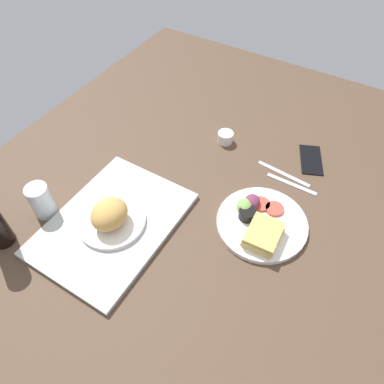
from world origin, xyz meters
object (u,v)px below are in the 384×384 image
Objects in this scene: espresso_cup at (225,137)px; knife at (284,174)px; serving_tray at (113,224)px; bread_plate_near at (110,217)px; drinking_glass at (41,201)px; fork at (292,184)px; plate_with_salad at (260,222)px; cell_phone at (311,159)px.

espresso_cup is 0.29× the size of knife.
serving_tray is 2.37× the size of knife.
bread_plate_near reaches higher than serving_tray.
drinking_glass is 0.65× the size of fork.
plate_with_salad is 4.83× the size of espresso_cup.
serving_tray is 2.65× the size of fork.
bread_plate_near reaches higher than plate_with_salad.
knife is (3.00, 4.00, 0.00)cm from fork.
drinking_glass is 0.77× the size of cell_phone.
espresso_cup is at bearing -13.15° from serving_tray.
knife is (45.87, -36.19, -0.55)cm from serving_tray.
knife is at bearing -38.27° from serving_tray.
plate_with_salad is 20.87cm from fork.
cell_phone is (57.02, -41.99, -0.40)cm from serving_tray.
bread_plate_near is (-0.42, -0.41, 4.32)cm from serving_tray.
cell_phone is at bearing -96.60° from fork.
espresso_cup is (50.73, -11.34, -3.12)cm from bread_plate_near.
espresso_cup reaches higher than serving_tray.
bread_plate_near is 1.18× the size of fork.
cell_phone is at bearing -36.37° from serving_tray.
cell_phone reaches higher than knife.
cell_phone is (6.71, -30.24, -1.60)cm from espresso_cup.
espresso_cup reaches higher than fork.
cell_phone is (63.53, -62.66, -5.17)cm from drinking_glass.
drinking_glass reaches higher than cell_phone.
espresso_cup is at bearing 42.80° from plate_with_salad.
serving_tray is 22.19cm from drinking_glass.
drinking_glass is at bearing 112.17° from cell_phone.
plate_with_salad is at bearing -137.20° from espresso_cup.
cell_phone is at bearing -6.90° from plate_with_salad.
plate_with_salad is 65.23cm from drinking_glass.
bread_plate_near is 21.95cm from drinking_glass.
fork is 1.18× the size of cell_phone.
serving_tray is at bearing 44.44° from bread_plate_near.
bread_plate_near is 0.74× the size of plate_with_salad.
fork is 14.26cm from cell_phone.
cell_phone is at bearing -44.60° from drinking_glass.
knife is (46.29, -35.79, -4.87)cm from bread_plate_near.
serving_tray is at bearing -72.50° from drinking_glass.
fork is at bearing -50.94° from drinking_glass.
serving_tray is 58.44cm from knife.
cell_phone is (34.81, -4.21, -1.37)cm from plate_with_salad.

